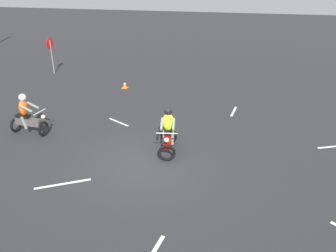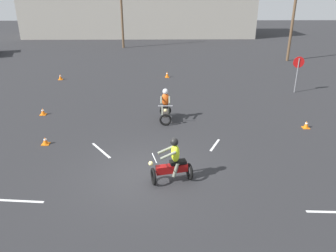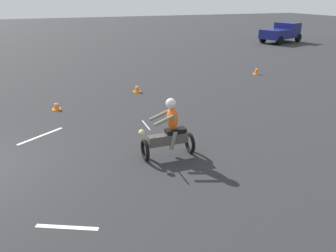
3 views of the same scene
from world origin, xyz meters
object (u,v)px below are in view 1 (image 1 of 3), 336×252
(motorcycle_rider_foreground, at_px, (168,133))
(traffic_cone_near_right, at_px, (125,85))
(motorcycle_rider_background, at_px, (27,117))
(stop_sign, at_px, (51,49))

(motorcycle_rider_foreground, relative_size, traffic_cone_near_right, 4.57)
(motorcycle_rider_background, bearing_deg, stop_sign, -150.27)
(motorcycle_rider_background, height_order, stop_sign, stop_sign)
(motorcycle_rider_background, xyz_separation_m, stop_sign, (8.38, 4.68, 0.91))
(traffic_cone_near_right, bearing_deg, stop_sign, 74.43)
(motorcycle_rider_foreground, distance_m, traffic_cone_near_right, 8.03)
(stop_sign, height_order, traffic_cone_near_right, stop_sign)
(motorcycle_rider_foreground, xyz_separation_m, motorcycle_rider_background, (-0.19, 5.71, 0.00))
(stop_sign, distance_m, traffic_cone_near_right, 6.20)
(motorcycle_rider_foreground, distance_m, stop_sign, 13.26)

